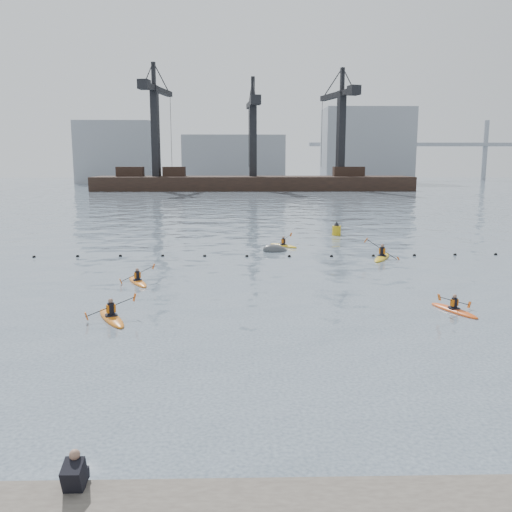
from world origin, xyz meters
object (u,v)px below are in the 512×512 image
(kayaker_0, at_px, (111,317))
(kayaker_5, at_px, (283,245))
(nav_buoy, at_px, (336,230))
(kayaker_2, at_px, (138,281))
(kayaker_3, at_px, (382,257))
(mooring_buoy, at_px, (275,251))
(kayaker_4, at_px, (454,310))

(kayaker_0, distance_m, kayaker_5, 21.75)
(kayaker_5, xyz_separation_m, nav_buoy, (5.32, 6.37, 0.35))
(kayaker_0, height_order, kayaker_2, kayaker_0)
(kayaker_0, xyz_separation_m, kayaker_2, (-0.23, 7.06, -0.01))
(kayaker_3, bearing_deg, mooring_buoy, -179.23)
(kayaker_4, bearing_deg, kayaker_2, -44.41)
(kayaker_2, bearing_deg, kayaker_3, -1.40)
(kayaker_2, relative_size, kayaker_3, 0.81)
(kayaker_4, bearing_deg, mooring_buoy, -89.44)
(kayaker_0, relative_size, kayaker_3, 0.89)
(kayaker_2, distance_m, kayaker_5, 15.70)
(kayaker_2, xyz_separation_m, kayaker_5, (9.10, 12.80, -0.00))
(kayaker_4, distance_m, mooring_buoy, 18.15)
(kayaker_0, bearing_deg, kayaker_5, 38.37)
(kayaker_3, distance_m, kayaker_4, 13.41)
(kayaker_2, bearing_deg, kayaker_0, -114.36)
(kayaker_0, height_order, kayaker_3, kayaker_3)
(kayaker_3, bearing_deg, kayaker_4, -65.27)
(kayaker_5, bearing_deg, kayaker_2, -168.86)
(kayaker_5, relative_size, nav_buoy, 1.69)
(kayaker_4, distance_m, nav_buoy, 25.40)
(kayaker_5, height_order, mooring_buoy, kayaker_5)
(mooring_buoy, bearing_deg, nav_buoy, 54.93)
(kayaker_0, bearing_deg, nav_buoy, 34.02)
(kayaker_3, height_order, kayaker_5, kayaker_3)
(kayaker_4, bearing_deg, kayaker_5, -94.05)
(kayaker_3, xyz_separation_m, mooring_buoy, (-7.24, 3.30, -0.11))
(kayaker_5, distance_m, mooring_buoy, 2.43)
(kayaker_3, bearing_deg, nav_buoy, 120.76)
(kayaker_4, bearing_deg, kayaker_3, -113.05)
(nav_buoy, bearing_deg, kayaker_4, -87.70)
(kayaker_0, height_order, kayaker_4, kayaker_0)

